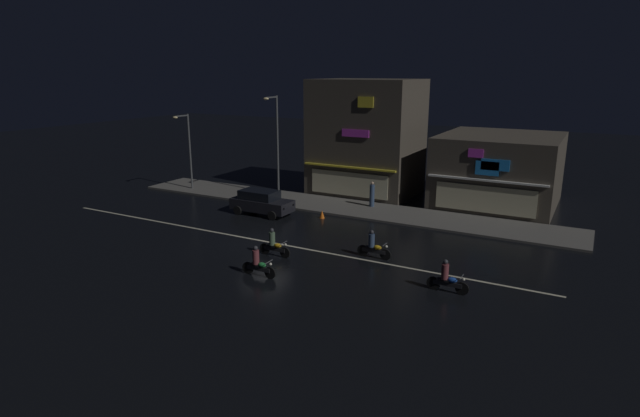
{
  "coord_description": "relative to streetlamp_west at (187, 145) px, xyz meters",
  "views": [
    {
      "loc": [
        16.41,
        -23.34,
        9.55
      ],
      "look_at": [
        1.64,
        3.63,
        1.35
      ],
      "focal_mm": 28.91,
      "sensor_mm": 36.0,
      "label": 1
    }
  ],
  "objects": [
    {
      "name": "storefront_center_block",
      "position": [
        23.07,
        7.67,
        -1.25
      ],
      "size": [
        8.19,
        9.22,
        5.12
      ],
      "color": "#4C443A",
      "rests_on": "ground"
    },
    {
      "name": "pedestrian_on_sidewalk",
      "position": [
        15.47,
        1.94,
        -2.83
      ],
      "size": [
        0.36,
        0.36,
        1.81
      ],
      "rotation": [
        0.0,
        0.0,
        3.8
      ],
      "color": "#334766",
      "rests_on": "sidewalk_far"
    },
    {
      "name": "streetlamp_mid",
      "position": [
        7.59,
        1.53,
        0.81
      ],
      "size": [
        0.44,
        1.64,
        7.66
      ],
      "color": "#47494C",
      "rests_on": "sidewalk_far"
    },
    {
      "name": "ground_plane",
      "position": [
        13.03,
        -8.0,
        -3.81
      ],
      "size": [
        140.0,
        140.0,
        0.0
      ],
      "primitive_type": "plane",
      "color": "black"
    },
    {
      "name": "traffic_cone",
      "position": [
        13.57,
        -2.09,
        -3.54
      ],
      "size": [
        0.36,
        0.36,
        0.55
      ],
      "primitive_type": "cone",
      "color": "orange",
      "rests_on": "ground"
    },
    {
      "name": "motorcycle_following",
      "position": [
        24.15,
        -9.94,
        -3.18
      ],
      "size": [
        1.9,
        0.6,
        1.52
      ],
      "rotation": [
        0.0,
        0.0,
        3.04
      ],
      "color": "black",
      "rests_on": "ground"
    },
    {
      "name": "motorcycle_lead",
      "position": [
        14.8,
        -9.74,
        -3.18
      ],
      "size": [
        1.9,
        0.6,
        1.52
      ],
      "rotation": [
        0.0,
        0.0,
        3.06
      ],
      "color": "black",
      "rests_on": "ground"
    },
    {
      "name": "parked_car_near_kerb",
      "position": [
        9.42,
        -3.2,
        -2.94
      ],
      "size": [
        4.3,
        1.98,
        1.67
      ],
      "color": "black",
      "rests_on": "ground"
    },
    {
      "name": "lane_divider_stripe",
      "position": [
        13.03,
        -8.0,
        -3.8
      ],
      "size": [
        31.8,
        0.16,
        0.01
      ],
      "primitive_type": "cube",
      "color": "beige",
      "rests_on": "ground"
    },
    {
      "name": "streetlamp_west",
      "position": [
        0.0,
        0.0,
        0.0
      ],
      "size": [
        0.44,
        1.64,
        6.11
      ],
      "color": "#47494C",
      "rests_on": "sidewalk_far"
    },
    {
      "name": "motorcycle_opposite_lane",
      "position": [
        19.56,
        -7.48,
        -3.18
      ],
      "size": [
        1.9,
        0.6,
        1.52
      ],
      "rotation": [
        0.0,
        0.0,
        -0.04
      ],
      "color": "black",
      "rests_on": "ground"
    },
    {
      "name": "motorcycle_trailing_far",
      "position": [
        15.69,
        -12.47,
        -3.18
      ],
      "size": [
        1.9,
        0.6,
        1.52
      ],
      "rotation": [
        0.0,
        0.0,
        3.0
      ],
      "color": "black",
      "rests_on": "ground"
    },
    {
      "name": "storefront_left_block",
      "position": [
        13.03,
        6.36,
        0.68
      ],
      "size": [
        7.9,
        6.59,
        8.99
      ],
      "color": "#4C443A",
      "rests_on": "ground"
    },
    {
      "name": "sidewalk_far",
      "position": [
        13.03,
        1.0,
        -3.74
      ],
      "size": [
        33.48,
        4.29,
        0.14
      ],
      "primitive_type": "cube",
      "color": "#5B5954",
      "rests_on": "ground"
    }
  ]
}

